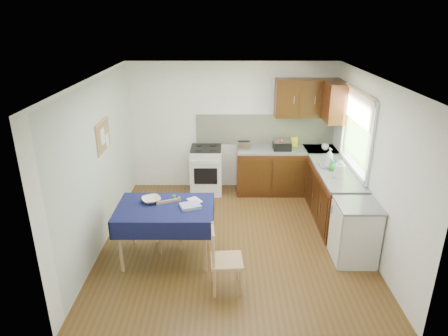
{
  "coord_description": "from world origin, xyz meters",
  "views": [
    {
      "loc": [
        -0.14,
        -5.46,
        3.34
      ],
      "look_at": [
        -0.15,
        0.08,
        1.17
      ],
      "focal_mm": 32.0,
      "sensor_mm": 36.0,
      "label": 1
    }
  ],
  "objects_px": {
    "sandwich_press": "(282,145)",
    "dish_rack": "(331,165)",
    "chair_near": "(223,257)",
    "dining_table": "(165,213)",
    "kettle": "(340,170)",
    "chair_far": "(168,221)",
    "toaster": "(244,146)"
  },
  "relations": [
    {
      "from": "sandwich_press",
      "to": "chair_near",
      "type": "bearing_deg",
      "value": -98.64
    },
    {
      "from": "chair_near",
      "to": "sandwich_press",
      "type": "bearing_deg",
      "value": -24.39
    },
    {
      "from": "chair_far",
      "to": "sandwich_press",
      "type": "distance_m",
      "value": 2.83
    },
    {
      "from": "chair_near",
      "to": "toaster",
      "type": "xyz_separation_m",
      "value": [
        0.38,
        2.91,
        0.52
      ]
    },
    {
      "from": "chair_far",
      "to": "dish_rack",
      "type": "bearing_deg",
      "value": -178.12
    },
    {
      "from": "toaster",
      "to": "sandwich_press",
      "type": "relative_size",
      "value": 0.76
    },
    {
      "from": "dining_table",
      "to": "dish_rack",
      "type": "height_order",
      "value": "dish_rack"
    },
    {
      "from": "chair_near",
      "to": "dish_rack",
      "type": "distance_m",
      "value": 2.8
    },
    {
      "from": "dish_rack",
      "to": "kettle",
      "type": "height_order",
      "value": "kettle"
    },
    {
      "from": "chair_far",
      "to": "chair_near",
      "type": "distance_m",
      "value": 1.26
    },
    {
      "from": "kettle",
      "to": "dish_rack",
      "type": "bearing_deg",
      "value": 92.18
    },
    {
      "from": "dish_rack",
      "to": "dining_table",
      "type": "bearing_deg",
      "value": -146.62
    },
    {
      "from": "chair_near",
      "to": "toaster",
      "type": "distance_m",
      "value": 2.98
    },
    {
      "from": "chair_near",
      "to": "sandwich_press",
      "type": "height_order",
      "value": "sandwich_press"
    },
    {
      "from": "dish_rack",
      "to": "toaster",
      "type": "bearing_deg",
      "value": 156.21
    },
    {
      "from": "chair_far",
      "to": "kettle",
      "type": "relative_size",
      "value": 3.2
    },
    {
      "from": "chair_far",
      "to": "dining_table",
      "type": "bearing_deg",
      "value": 70.82
    },
    {
      "from": "chair_near",
      "to": "toaster",
      "type": "relative_size",
      "value": 3.55
    },
    {
      "from": "chair_far",
      "to": "dish_rack",
      "type": "xyz_separation_m",
      "value": [
        2.64,
        1.13,
        0.46
      ]
    },
    {
      "from": "chair_near",
      "to": "kettle",
      "type": "relative_size",
      "value": 3.26
    },
    {
      "from": "sandwich_press",
      "to": "kettle",
      "type": "height_order",
      "value": "kettle"
    },
    {
      "from": "chair_near",
      "to": "dining_table",
      "type": "bearing_deg",
      "value": 44.36
    },
    {
      "from": "sandwich_press",
      "to": "dish_rack",
      "type": "distance_m",
      "value": 1.13
    },
    {
      "from": "toaster",
      "to": "kettle",
      "type": "xyz_separation_m",
      "value": [
        1.46,
        -1.3,
        0.03
      ]
    },
    {
      "from": "toaster",
      "to": "sandwich_press",
      "type": "xyz_separation_m",
      "value": [
        0.73,
        0.05,
        0.01
      ]
    },
    {
      "from": "sandwich_press",
      "to": "dish_rack",
      "type": "bearing_deg",
      "value": -38.93
    },
    {
      "from": "dining_table",
      "to": "dish_rack",
      "type": "relative_size",
      "value": 3.55
    },
    {
      "from": "sandwich_press",
      "to": "dining_table",
      "type": "bearing_deg",
      "value": -118.81
    },
    {
      "from": "dish_rack",
      "to": "kettle",
      "type": "xyz_separation_m",
      "value": [
        0.02,
        -0.48,
        0.1
      ]
    },
    {
      "from": "chair_far",
      "to": "kettle",
      "type": "xyz_separation_m",
      "value": [
        2.66,
        0.65,
        0.56
      ]
    },
    {
      "from": "chair_far",
      "to": "chair_near",
      "type": "height_order",
      "value": "chair_near"
    },
    {
      "from": "dining_table",
      "to": "toaster",
      "type": "xyz_separation_m",
      "value": [
        1.19,
        2.18,
        0.28
      ]
    }
  ]
}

